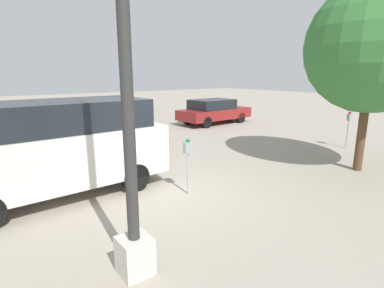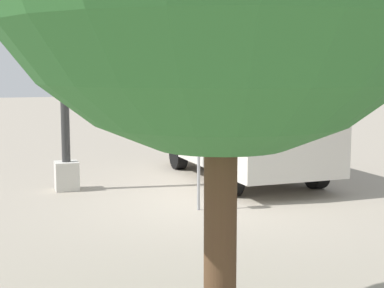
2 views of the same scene
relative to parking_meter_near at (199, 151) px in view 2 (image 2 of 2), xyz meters
name	(u,v)px [view 2 (image 2 of 2)]	position (x,y,z in m)	size (l,w,h in m)	color
ground_plane	(220,205)	(0.20, -0.46, -0.99)	(80.00, 80.00, 0.00)	gray
parking_meter_near	(199,151)	(0.00, 0.00, 0.00)	(0.20, 0.11, 1.35)	#9E9EA3
lamp_post	(64,85)	(2.33, 1.89, 1.03)	(0.44, 0.44, 6.06)	beige
parked_van	(242,123)	(2.42, -1.80, 0.19)	(4.97, 2.20, 2.20)	beige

